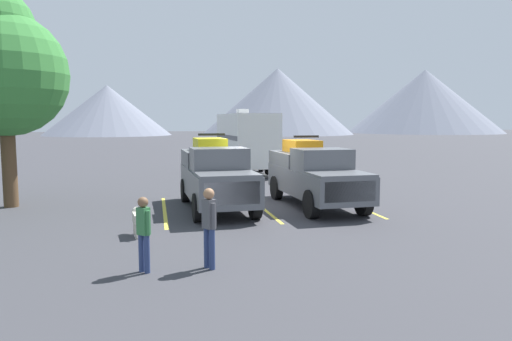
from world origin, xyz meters
TOP-DOWN VIEW (x-y plane):
  - ground_plane at (0.00, 0.00)m, footprint 240.00×240.00m
  - pickup_truck_a at (-1.59, -0.52)m, footprint 2.22×5.43m
  - pickup_truck_b at (1.89, -0.72)m, footprint 2.23×5.57m
  - lot_stripe_a at (-3.34, -0.71)m, footprint 0.12×5.50m
  - lot_stripe_b at (0.00, -0.71)m, footprint 0.12×5.50m
  - lot_stripe_c at (3.34, -0.71)m, footprint 0.12×5.50m
  - camper_trailer_a at (1.51, 10.04)m, footprint 2.57×7.64m
  - person_a at (-2.57, -7.16)m, footprint 0.29×0.33m
  - person_b at (-3.87, -7.13)m, footprint 0.28×0.28m
  - dog at (-4.10, -3.95)m, footprint 0.35×0.97m
  - tree_a at (-8.71, 1.32)m, footprint 4.26×4.26m
  - mountain_ridge at (8.92, 89.67)m, footprint 163.30×43.19m

SIDE VIEW (x-z plane):
  - ground_plane at x=0.00m, z-range 0.00..0.00m
  - lot_stripe_a at x=-3.34m, z-range 0.00..0.01m
  - lot_stripe_b at x=0.00m, z-range 0.00..0.01m
  - lot_stripe_c at x=3.34m, z-range 0.00..0.01m
  - dog at x=-4.10m, z-range 0.13..0.85m
  - person_b at x=-3.87m, z-range 0.12..1.64m
  - person_a at x=-2.57m, z-range 0.13..1.79m
  - pickup_truck_b at x=1.89m, z-range -0.09..2.39m
  - pickup_truck_a at x=-1.59m, z-range -0.11..2.46m
  - camper_trailer_a at x=1.51m, z-range 0.10..3.80m
  - tree_a at x=-8.71m, z-range 1.17..8.75m
  - mountain_ridge at x=8.92m, z-range -1.13..14.45m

